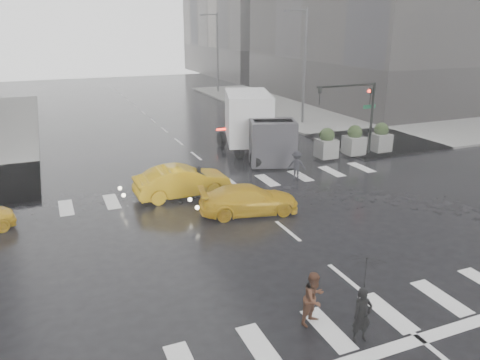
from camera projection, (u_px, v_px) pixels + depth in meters
name	position (u px, v px, depth m)	size (l,w,h in m)	color
ground	(288.00, 231.00, 18.60)	(120.00, 120.00, 0.00)	black
sidewalk_ne	(389.00, 116.00, 41.01)	(35.00, 35.00, 0.15)	slate
road_markings	(288.00, 231.00, 18.59)	(18.00, 48.00, 0.01)	silver
traffic_signal_pole	(359.00, 105.00, 27.87)	(4.45, 0.42, 4.50)	black
street_lamp_near	(303.00, 62.00, 36.74)	(2.15, 0.22, 9.00)	#59595B
street_lamp_far	(216.00, 49.00, 54.22)	(2.15, 0.22, 9.00)	#59595B
planter_west	(326.00, 144.00, 28.01)	(1.10, 1.10, 1.80)	slate
planter_mid	(354.00, 141.00, 28.75)	(1.10, 1.10, 1.80)	slate
planter_east	(381.00, 138.00, 29.48)	(1.10, 1.10, 1.80)	slate
pedestrian_black	(365.00, 284.00, 11.66)	(1.04, 1.05, 2.43)	black
pedestrian_brown	(314.00, 298.00, 12.66)	(0.75, 0.58, 1.54)	#4C2B1B
pedestrian_far_a	(199.00, 182.00, 21.98)	(0.90, 0.55, 1.54)	black
pedestrian_far_b	(296.00, 165.00, 24.58)	(0.98, 0.54, 1.52)	black
taxi_mid	(182.00, 181.00, 22.10)	(1.57, 4.51, 1.49)	#DBA30B
taxi_rear	(249.00, 200.00, 20.15)	(1.75, 3.80, 1.25)	#DBA30B
box_truck	(254.00, 123.00, 28.72)	(2.64, 7.05, 3.75)	white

